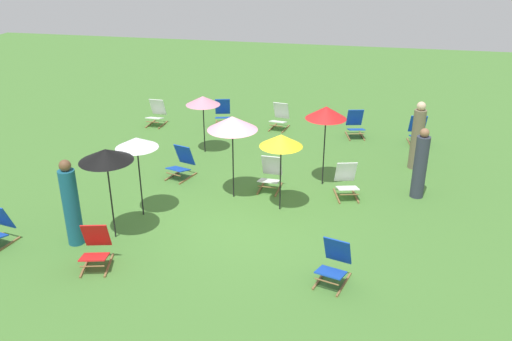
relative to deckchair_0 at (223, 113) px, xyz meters
name	(u,v)px	position (x,y,z in m)	size (l,w,h in m)	color
ground_plane	(245,212)	(2.06, -5.74, -0.37)	(40.00, 40.00, 0.00)	#477A33
deckchair_0	(223,113)	(0.00, 0.00, 0.00)	(0.65, 0.86, 0.83)	olive
deckchair_1	(418,131)	(6.10, -0.48, 0.00)	(0.56, 0.81, 0.83)	olive
deckchair_2	(270,175)	(2.39, -4.41, 0.00)	(0.51, 0.78, 0.83)	olive
deckchair_3	(96,248)	(-0.19, -8.32, 0.00)	(0.65, 0.85, 0.83)	olive
deckchair_4	(355,125)	(4.26, -0.26, 0.00)	(0.64, 0.85, 0.83)	olive
deckchair_5	(182,163)	(0.06, -4.20, 0.00)	(0.68, 0.87, 0.83)	olive
deckchair_6	(156,114)	(-2.09, -0.49, 0.00)	(0.50, 0.77, 0.83)	olive
deckchair_8	(346,181)	(4.22, -4.43, 0.00)	(0.65, 0.86, 0.83)	olive
deckchair_9	(334,263)	(4.19, -7.91, 0.00)	(0.66, 0.86, 0.83)	olive
deckchair_10	(280,117)	(1.88, -0.03, 0.00)	(0.59, 0.82, 0.83)	olive
umbrella_0	(232,123)	(1.63, -5.03, 1.46)	(1.14, 1.14, 1.99)	black
umbrella_1	(326,113)	(3.61, -3.90, 1.49)	(0.98, 0.98, 2.01)	black
umbrella_2	(281,141)	(2.80, -5.43, 1.29)	(0.94, 0.94, 1.79)	black
umbrella_3	(106,155)	(-0.30, -7.31, 1.44)	(1.05, 1.05, 1.94)	black
umbrella_4	(203,101)	(0.13, -2.45, 1.14)	(0.95, 0.95, 1.64)	black
umbrella_5	(137,143)	(-0.12, -6.30, 1.33)	(0.91, 0.91, 1.82)	black
person_0	(71,205)	(-0.97, -7.68, 0.49)	(0.34, 0.34, 1.81)	#195972
person_1	(417,137)	(5.90, -2.38, 0.49)	(0.35, 0.35, 1.82)	#72664C
person_2	(420,165)	(5.86, -4.12, 0.43)	(0.41, 0.41, 1.70)	#333847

